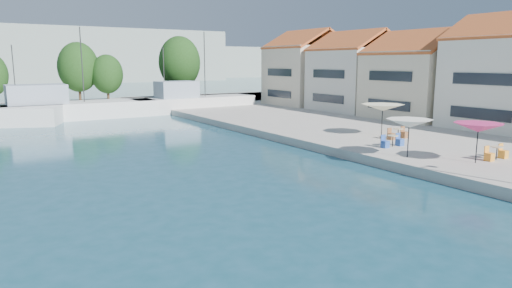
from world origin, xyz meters
TOP-DOWN VIEW (x-y plane):
  - quay_right at (22.00, 30.00)m, footprint 32.00×92.00m
  - quay_far at (-8.00, 67.00)m, footprint 90.00×16.00m
  - hill_east at (40.00, 180.00)m, footprint 140.00×40.00m
  - building_03 at (24.00, 24.00)m, footprint 8.40×8.80m
  - building_04 at (24.00, 33.00)m, footprint 9.00×8.80m
  - building_05 at (24.00, 42.00)m, footprint 8.40×8.80m
  - building_06 at (24.00, 51.00)m, footprint 9.00×8.80m
  - trawler_03 at (-5.57, 55.53)m, footprint 18.94×5.03m
  - trawler_04 at (9.53, 55.56)m, footprint 15.84×4.73m
  - tree_06 at (-0.41, 71.88)m, footprint 5.60×5.60m
  - tree_07 at (3.11, 70.18)m, footprint 4.44×4.44m
  - tree_08 at (14.00, 69.62)m, footprint 6.36×6.36m
  - umbrella_pink at (9.54, 17.58)m, footprint 2.64×2.64m
  - umbrella_white at (7.58, 20.61)m, footprint 2.69×2.69m
  - umbrella_cream at (12.37, 27.02)m, footprint 3.21×3.21m
  - cafe_table_01 at (11.37, 17.47)m, footprint 1.82×0.70m
  - cafe_table_02 at (9.47, 23.39)m, footprint 1.82×0.70m
  - cafe_table_03 at (12.27, 25.36)m, footprint 1.82×0.70m

SIDE VIEW (x-z plane):
  - quay_right at x=22.00m, z-range 0.00..0.60m
  - quay_far at x=-8.00m, z-range 0.00..0.60m
  - cafe_table_01 at x=11.37m, z-range 0.51..1.27m
  - cafe_table_02 at x=9.47m, z-range 0.51..1.27m
  - cafe_table_03 at x=12.27m, z-range 0.51..1.27m
  - trawler_03 at x=-5.57m, z-range -4.03..6.17m
  - trawler_04 at x=9.53m, z-range -4.03..6.17m
  - umbrella_pink at x=9.54m, z-range 1.46..3.69m
  - umbrella_white at x=7.58m, z-range 1.47..3.72m
  - umbrella_cream at x=12.37m, z-range 1.54..3.93m
  - tree_07 at x=3.11m, z-range 1.10..7.67m
  - building_04 at x=24.00m, z-range 0.42..9.62m
  - building_05 at x=24.00m, z-range 0.41..10.11m
  - tree_06 at x=-0.41m, z-range 1.24..9.53m
  - building_06 at x=24.00m, z-range 0.40..10.60m
  - building_03 at x=24.00m, z-range 0.40..10.60m
  - hill_east at x=40.00m, z-range 0.00..12.00m
  - tree_08 at x=14.00m, z-range 1.33..10.74m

